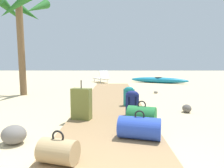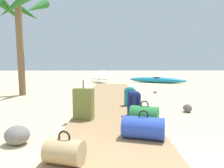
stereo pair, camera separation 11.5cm
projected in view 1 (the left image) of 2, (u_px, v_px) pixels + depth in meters
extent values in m
plane|color=#D1BA8C|center=(111.00, 109.00, 5.90)|extent=(60.00, 60.00, 0.00)
cube|color=#9E7A51|center=(111.00, 101.00, 6.98)|extent=(1.81, 10.93, 0.08)
cube|color=#197A7F|center=(129.00, 97.00, 5.97)|extent=(0.31, 0.24, 0.48)
ellipsoid|color=#197A7F|center=(129.00, 89.00, 5.95)|extent=(0.30, 0.23, 0.14)
cylinder|color=#0C3D3F|center=(127.00, 98.00, 5.86)|extent=(0.04, 0.04, 0.38)
cylinder|color=#0C3D3F|center=(132.00, 98.00, 5.89)|extent=(0.04, 0.04, 0.38)
cylinder|color=#2847B7|center=(139.00, 128.00, 3.35)|extent=(0.74, 0.52, 0.36)
torus|color=black|center=(140.00, 115.00, 3.32)|extent=(0.16, 0.07, 0.16)
cube|color=navy|center=(132.00, 105.00, 4.81)|extent=(0.30, 0.19, 0.51)
ellipsoid|color=navy|center=(132.00, 94.00, 4.78)|extent=(0.29, 0.18, 0.15)
cylinder|color=black|center=(129.00, 106.00, 4.72)|extent=(0.04, 0.04, 0.41)
cylinder|color=black|center=(136.00, 106.00, 4.71)|extent=(0.04, 0.04, 0.41)
cylinder|color=tan|center=(58.00, 151.00, 2.52)|extent=(0.52, 0.42, 0.30)
torus|color=black|center=(58.00, 137.00, 2.50)|extent=(0.16, 0.07, 0.16)
cube|color=olive|center=(81.00, 104.00, 4.50)|extent=(0.46, 0.31, 0.68)
cylinder|color=black|center=(81.00, 84.00, 4.46)|extent=(0.02, 0.02, 0.18)
cylinder|color=#237538|center=(142.00, 116.00, 4.05)|extent=(0.63, 0.54, 0.38)
torus|color=black|center=(142.00, 105.00, 4.03)|extent=(0.16, 0.08, 0.16)
cylinder|color=brown|center=(21.00, 51.00, 8.29)|extent=(0.26, 0.37, 3.56)
cone|color=#236023|center=(37.00, 7.00, 7.98)|extent=(0.63, 1.59, 0.95)
cone|color=#236023|center=(28.00, 13.00, 8.67)|extent=(1.19, 0.57, 0.90)
cone|color=#236023|center=(12.00, 12.00, 8.40)|extent=(0.85, 1.06, 0.87)
cone|color=#236023|center=(15.00, 6.00, 7.51)|extent=(1.27, 0.59, 1.07)
cube|color=white|center=(101.00, 79.00, 14.03)|extent=(1.17, 1.52, 0.08)
cube|color=white|center=(104.00, 75.00, 13.47)|extent=(0.72, 0.64, 0.56)
cylinder|color=silver|center=(94.00, 80.00, 14.44)|extent=(0.04, 0.04, 0.22)
cylinder|color=silver|center=(101.00, 80.00, 14.65)|extent=(0.04, 0.04, 0.22)
cylinder|color=silver|center=(101.00, 82.00, 13.44)|extent=(0.04, 0.04, 0.22)
cylinder|color=silver|center=(107.00, 81.00, 13.65)|extent=(0.04, 0.04, 0.22)
ellipsoid|color=teal|center=(158.00, 80.00, 13.66)|extent=(3.70, 2.20, 0.37)
torus|color=black|center=(159.00, 78.00, 13.64)|extent=(0.65, 0.65, 0.05)
ellipsoid|color=#5B5651|center=(187.00, 108.00, 5.49)|extent=(0.23, 0.28, 0.21)
ellipsoid|color=gray|center=(156.00, 92.00, 8.98)|extent=(0.24, 0.23, 0.10)
ellipsoid|color=slate|center=(14.00, 135.00, 3.35)|extent=(0.52, 0.50, 0.30)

